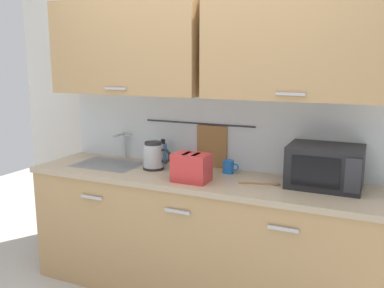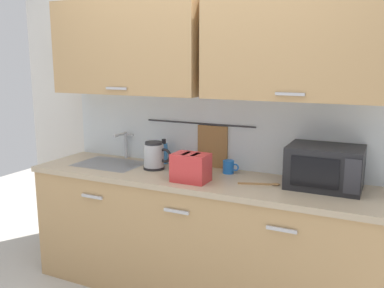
{
  "view_description": "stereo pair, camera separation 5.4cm",
  "coord_description": "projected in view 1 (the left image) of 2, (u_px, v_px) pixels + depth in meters",
  "views": [
    {
      "loc": [
        1.16,
        -2.29,
        1.69
      ],
      "look_at": [
        -0.05,
        0.33,
        1.12
      ],
      "focal_mm": 38.85,
      "sensor_mm": 36.0,
      "label": 1
    },
    {
      "loc": [
        1.2,
        -2.27,
        1.69
      ],
      "look_at": [
        -0.05,
        0.33,
        1.12
      ],
      "focal_mm": 38.85,
      "sensor_mm": 36.0,
      "label": 2
    }
  ],
  "objects": [
    {
      "name": "electric_kettle",
      "position": [
        154.0,
        156.0,
        3.1
      ],
      "size": [
        0.23,
        0.16,
        0.21
      ],
      "color": "black",
      "rests_on": "counter_unit"
    },
    {
      "name": "sink_faucet",
      "position": [
        123.0,
        142.0,
        3.43
      ],
      "size": [
        0.09,
        0.17,
        0.22
      ],
      "color": "#B2B5BA",
      "rests_on": "counter_unit"
    },
    {
      "name": "wooden_spoon",
      "position": [
        265.0,
        184.0,
        2.73
      ],
      "size": [
        0.27,
        0.11,
        0.01
      ],
      "color": "#9E7042",
      "rests_on": "counter_unit"
    },
    {
      "name": "back_wall_assembly",
      "position": [
        210.0,
        86.0,
        3.02
      ],
      "size": [
        3.7,
        0.41,
        2.5
      ],
      "color": "silver",
      "rests_on": "ground"
    },
    {
      "name": "counter_unit",
      "position": [
        196.0,
        234.0,
        3.02
      ],
      "size": [
        2.53,
        0.64,
        0.9
      ],
      "color": "tan",
      "rests_on": "ground"
    },
    {
      "name": "mug_by_kettle",
      "position": [
        229.0,
        167.0,
        3.0
      ],
      "size": [
        0.12,
        0.08,
        0.09
      ],
      "color": "blue",
      "rests_on": "counter_unit"
    },
    {
      "name": "mug_near_sink",
      "position": [
        184.0,
        162.0,
        3.13
      ],
      "size": [
        0.12,
        0.08,
        0.09
      ],
      "color": "red",
      "rests_on": "counter_unit"
    },
    {
      "name": "toaster",
      "position": [
        191.0,
        167.0,
        2.78
      ],
      "size": [
        0.26,
        0.17,
        0.19
      ],
      "color": "red",
      "rests_on": "counter_unit"
    },
    {
      "name": "dish_soap_bottle",
      "position": [
        163.0,
        153.0,
        3.28
      ],
      "size": [
        0.06,
        0.06,
        0.2
      ],
      "color": "#3F8CD8",
      "rests_on": "counter_unit"
    },
    {
      "name": "microwave",
      "position": [
        325.0,
        166.0,
        2.66
      ],
      "size": [
        0.46,
        0.35,
        0.27
      ],
      "color": "black",
      "rests_on": "counter_unit"
    }
  ]
}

